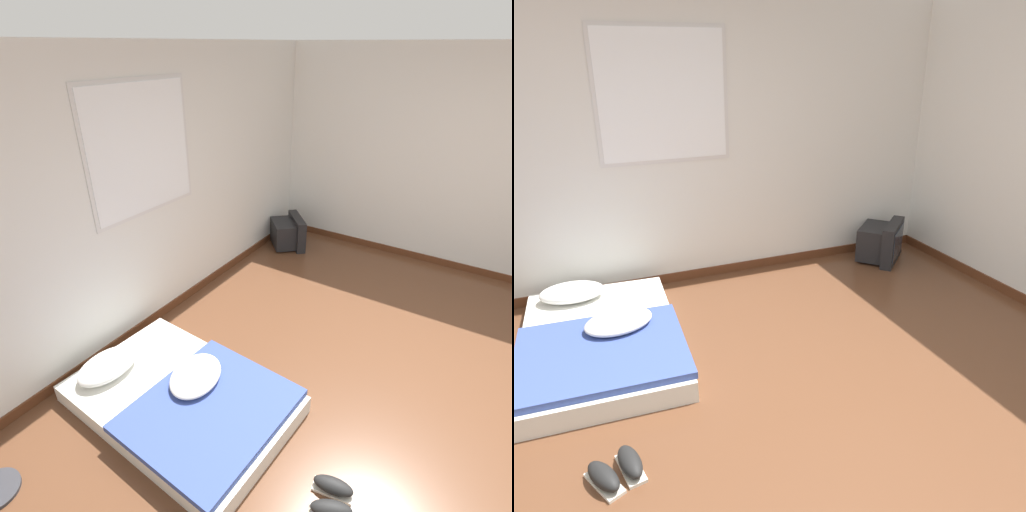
# 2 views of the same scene
# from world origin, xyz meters

# --- Properties ---
(ground_plane) EXTENTS (20.00, 20.00, 0.00)m
(ground_plane) POSITION_xyz_m (0.00, 0.00, 0.00)
(ground_plane) COLOR brown
(wall_back) EXTENTS (7.79, 0.08, 2.60)m
(wall_back) POSITION_xyz_m (-0.00, 2.69, 1.29)
(wall_back) COLOR silver
(wall_back) RESTS_ON ground_plane
(mattress_bed) EXTENTS (1.22, 1.77, 0.30)m
(mattress_bed) POSITION_xyz_m (-0.89, 1.65, 0.11)
(mattress_bed) COLOR silver
(mattress_bed) RESTS_ON ground_plane
(crt_tv) EXTENTS (0.65, 0.64, 0.43)m
(crt_tv) POSITION_xyz_m (2.10, 2.33, 0.21)
(crt_tv) COLOR black
(crt_tv) RESTS_ON ground_plane
(sneaker_pair) EXTENTS (0.32, 0.33, 0.10)m
(sneaker_pair) POSITION_xyz_m (-0.94, 0.34, 0.05)
(sneaker_pair) COLOR silver
(sneaker_pair) RESTS_ON ground_plane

